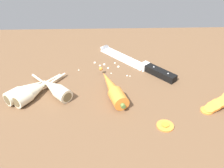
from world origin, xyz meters
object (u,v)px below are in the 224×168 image
(parsnip_mid_right, at_px, (55,88))
(whole_carrot, at_px, (113,89))
(carrot_slice_stray_near, at_px, (165,125))
(chefs_knife, at_px, (132,61))
(carrot_slice_stack, at_px, (219,103))
(parsnip_front, at_px, (34,91))
(parsnip_mid_left, at_px, (26,90))

(parsnip_mid_right, bearing_deg, whole_carrot, -2.48)
(carrot_slice_stray_near, bearing_deg, chefs_knife, 99.12)
(carrot_slice_stack, bearing_deg, parsnip_mid_right, 170.65)
(whole_carrot, distance_m, parsnip_front, 0.22)
(parsnip_front, height_order, carrot_slice_stray_near, parsnip_front)
(whole_carrot, xyz_separation_m, parsnip_mid_right, (-0.17, 0.01, -0.00))
(parsnip_front, distance_m, carrot_slice_stray_near, 0.38)
(chefs_knife, xyz_separation_m, parsnip_mid_left, (-0.32, -0.19, 0.01))
(carrot_slice_stack, relative_size, carrot_slice_stray_near, 2.44)
(carrot_slice_stack, height_order, carrot_slice_stray_near, carrot_slice_stack)
(parsnip_mid_left, height_order, carrot_slice_stack, parsnip_mid_left)
(parsnip_mid_left, height_order, parsnip_mid_right, same)
(whole_carrot, relative_size, carrot_slice_stray_near, 4.71)
(carrot_slice_stray_near, bearing_deg, parsnip_front, 159.31)
(parsnip_mid_right, bearing_deg, carrot_slice_stray_near, -26.23)
(chefs_knife, xyz_separation_m, parsnip_mid_right, (-0.24, -0.18, 0.01))
(parsnip_mid_left, bearing_deg, parsnip_mid_right, 4.44)
(parsnip_front, distance_m, carrot_slice_stack, 0.51)
(parsnip_mid_right, height_order, carrot_slice_stray_near, parsnip_mid_right)
(whole_carrot, xyz_separation_m, carrot_slice_stack, (0.29, -0.07, -0.01))
(parsnip_mid_left, bearing_deg, whole_carrot, -0.20)
(whole_carrot, height_order, carrot_slice_stack, whole_carrot)
(whole_carrot, bearing_deg, carrot_slice_stray_near, -47.34)
(chefs_knife, relative_size, parsnip_front, 1.65)
(parsnip_mid_left, distance_m, parsnip_mid_right, 0.08)
(carrot_slice_stack, bearing_deg, parsnip_mid_left, 172.73)
(chefs_knife, bearing_deg, carrot_slice_stack, -50.23)
(chefs_knife, bearing_deg, parsnip_mid_left, -150.12)
(chefs_knife, relative_size, carrot_slice_stray_near, 6.46)
(parsnip_mid_right, bearing_deg, parsnip_front, -168.77)
(whole_carrot, relative_size, parsnip_mid_left, 1.32)
(chefs_knife, distance_m, parsnip_front, 0.35)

